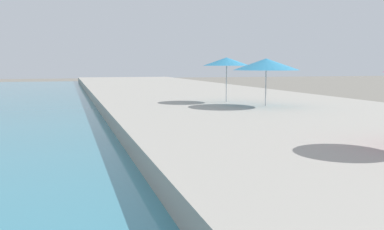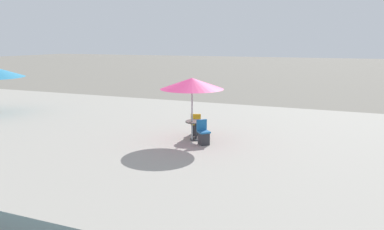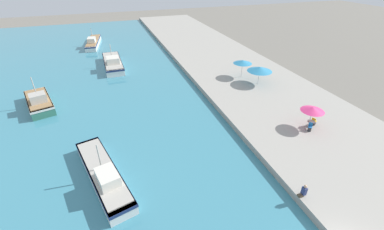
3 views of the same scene
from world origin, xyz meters
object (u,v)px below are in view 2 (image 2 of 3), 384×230
cafe_umbrella_pink (192,84)px  cafe_table (196,126)px  cafe_chair_right (196,127)px  cafe_chair_left (203,136)px

cafe_umbrella_pink → cafe_table: size_ratio=3.02×
cafe_umbrella_pink → cafe_chair_right: bearing=12.0°
cafe_table → cafe_chair_right: size_ratio=0.88×
cafe_umbrella_pink → cafe_chair_right: 2.06m
cafe_umbrella_pink → cafe_chair_right: size_ratio=2.65×
cafe_chair_right → cafe_chair_left: bearing=-78.5°
cafe_umbrella_pink → cafe_chair_right: (0.82, 0.17, -1.88)m
cafe_umbrella_pink → cafe_chair_left: bearing=-120.6°
cafe_table → cafe_chair_right: (0.67, 0.27, -0.21)m
cafe_umbrella_pink → cafe_chair_left: 2.00m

